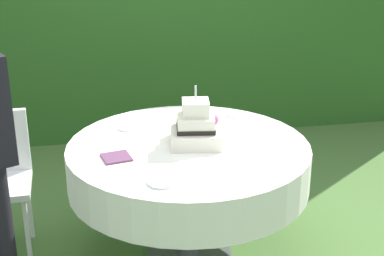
# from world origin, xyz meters

# --- Properties ---
(ground_plane) EXTENTS (20.00, 20.00, 0.00)m
(ground_plane) POSITION_xyz_m (0.00, 0.00, 0.00)
(ground_plane) COLOR #476B33
(cake_table) EXTENTS (1.41, 1.41, 0.76)m
(cake_table) POSITION_xyz_m (0.00, 0.00, 0.63)
(cake_table) COLOR #4C4C51
(cake_table) RESTS_ON ground_plane
(wedding_cake) EXTENTS (0.33, 0.33, 0.35)m
(wedding_cake) POSITION_xyz_m (0.05, 0.01, 0.86)
(wedding_cake) COLOR silver
(wedding_cake) RESTS_ON cake_table
(serving_plate_near) EXTENTS (0.11, 0.11, 0.01)m
(serving_plate_near) POSITION_xyz_m (-0.32, 0.32, 0.76)
(serving_plate_near) COLOR white
(serving_plate_near) RESTS_ON cake_table
(serving_plate_far) EXTENTS (0.15, 0.15, 0.01)m
(serving_plate_far) POSITION_xyz_m (-0.22, -0.46, 0.76)
(serving_plate_far) COLOR white
(serving_plate_far) RESTS_ON cake_table
(serving_plate_left) EXTENTS (0.11, 0.11, 0.01)m
(serving_plate_left) POSITION_xyz_m (0.40, 0.42, 0.76)
(serving_plate_left) COLOR white
(serving_plate_left) RESTS_ON cake_table
(napkin_stack) EXTENTS (0.18, 0.18, 0.01)m
(napkin_stack) POSITION_xyz_m (-0.42, -0.11, 0.76)
(napkin_stack) COLOR #603856
(napkin_stack) RESTS_ON cake_table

